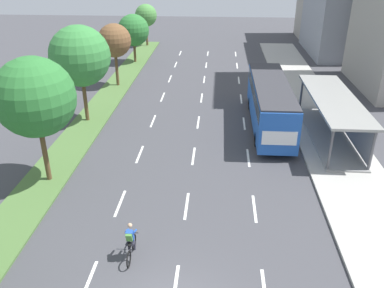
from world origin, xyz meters
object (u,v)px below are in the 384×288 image
Objects in this scene: bus at (270,100)px; median_tree_farthest at (146,16)px; bus_shelter at (336,113)px; cyclist at (131,243)px; median_tree_second at (35,98)px; median_tree_fifth at (133,30)px; median_tree_third at (80,56)px; median_tree_fourth at (114,41)px.

bus is 2.11× the size of median_tree_farthest.
bus_shelter reaches higher than cyclist.
median_tree_second is at bearing -146.71° from bus.
bus is at bearing 63.53° from cyclist.
bus is at bearing -52.38° from median_tree_fifth.
median_tree_second is at bearing -86.98° from median_tree_third.
median_tree_second reaches higher than cyclist.
cyclist is at bearing -75.28° from median_tree_fourth.
median_tree_third is (-6.46, 14.69, 4.25)m from cyclist.
bus is 29.65m from median_tree_farthest.
bus is 6.20× the size of cyclist.
median_tree_fourth is (-17.74, 10.59, 2.47)m from bus_shelter.
bus_shelter is at bearing -23.00° from bus.
bus is 16.44m from cyclist.
cyclist is at bearing -79.10° from median_tree_fifth.
median_tree_third is at bearing 174.19° from bus_shelter.
median_tree_third reaches higher than median_tree_fifth.
median_tree_fifth is at bearing 127.62° from bus.
bus_shelter is 1.83× the size of median_tree_fourth.
median_tree_fifth reaches higher than cyclist.
median_tree_fourth is (0.30, 8.75, -0.71)m from median_tree_third.
median_tree_third is (-18.04, 1.84, 3.17)m from bus_shelter.
median_tree_farthest is (-13.59, 26.28, 1.93)m from bus.
median_tree_fourth is at bearing 146.91° from bus.
median_tree_third is at bearing -90.38° from median_tree_farthest.
median_tree_fifth is at bearing 90.28° from median_tree_fourth.
median_tree_fifth reaches higher than median_tree_farthest.
cyclist is at bearing -132.03° from bus_shelter.
median_tree_fifth reaches higher than bus_shelter.
bus is at bearing -33.09° from median_tree_fourth.
median_tree_fourth is at bearing 88.05° from median_tree_third.
median_tree_third is 8.79m from median_tree_fourth.
median_tree_fourth reaches higher than bus.
cyclist is (-11.58, -12.85, -1.08)m from bus_shelter.
median_tree_second is at bearing -89.53° from median_tree_farthest.
median_tree_third is (-13.76, 0.02, 2.97)m from bus.
median_tree_farthest is (-17.87, 28.10, 2.13)m from bus_shelter.
cyclist is 32.92m from median_tree_fifth.
median_tree_third reaches higher than cyclist.
median_tree_farthest is (-6.28, 40.95, 3.21)m from cyclist.
bus is 2.11× the size of median_tree_fifth.
median_tree_farthest is (-0.08, 8.75, 0.31)m from median_tree_fifth.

